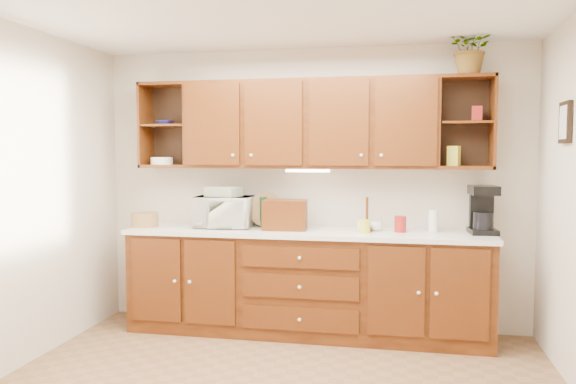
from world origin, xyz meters
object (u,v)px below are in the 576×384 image
at_px(bread_box, 285,215).
at_px(coffee_maker, 483,210).
at_px(potted_plant, 472,48).
at_px(microwave, 224,212).

height_order(bread_box, coffee_maker, coffee_maker).
distance_m(coffee_maker, potted_plant, 1.38).
height_order(bread_box, potted_plant, potted_plant).
distance_m(microwave, coffee_maker, 2.30).
xyz_separation_m(coffee_maker, potted_plant, (-0.12, -0.04, 1.37)).
bearing_deg(potted_plant, coffee_maker, 16.59).
bearing_deg(microwave, bread_box, -10.33).
bearing_deg(microwave, coffee_maker, -3.63).
relative_size(microwave, potted_plant, 1.20).
bearing_deg(potted_plant, bread_box, -177.20).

